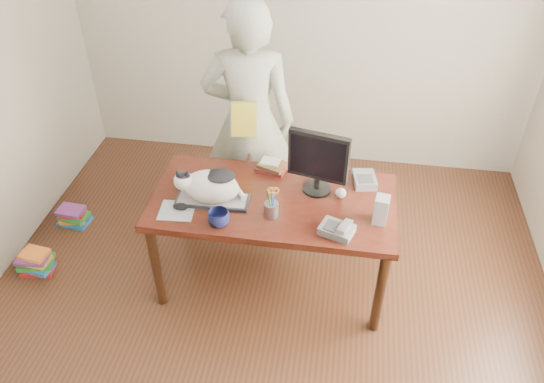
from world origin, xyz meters
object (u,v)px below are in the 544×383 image
(coffee_mug, at_px, (219,218))
(book_pile_b, at_px, (73,216))
(phone, at_px, (338,229))
(book_pile_a, at_px, (36,262))
(desk, at_px, (275,208))
(keyboard, at_px, (213,200))
(cat, at_px, (209,185))
(person, at_px, (249,122))
(speaker, at_px, (381,210))
(book_stack, at_px, (272,166))
(mouse, at_px, (180,206))
(pen_cup, at_px, (271,208))
(baseball, at_px, (341,193))
(calculator, at_px, (365,179))
(monitor, at_px, (318,160))

(coffee_mug, bearing_deg, book_pile_b, 155.45)
(phone, height_order, book_pile_a, phone)
(desk, relative_size, keyboard, 3.35)
(phone, bearing_deg, cat, -172.51)
(person, relative_size, book_pile_b, 7.20)
(phone, bearing_deg, desk, 160.71)
(desk, relative_size, coffee_mug, 11.95)
(speaker, height_order, book_stack, speaker)
(mouse, bearing_deg, book_pile_b, 150.20)
(pen_cup, bearing_deg, book_pile_b, 163.31)
(desk, bearing_deg, phone, -38.47)
(person, bearing_deg, book_stack, 117.20)
(keyboard, height_order, cat, cat)
(pen_cup, xyz_separation_m, baseball, (0.42, 0.26, -0.03))
(mouse, distance_m, calculator, 1.24)
(phone, distance_m, calculator, 0.55)
(book_stack, relative_size, person, 0.12)
(keyboard, distance_m, book_pile_a, 1.53)
(desk, height_order, monitor, monitor)
(pen_cup, height_order, phone, pen_cup)
(monitor, bearing_deg, speaker, -17.69)
(mouse, xyz_separation_m, baseball, (1.00, 0.28, 0.01))
(baseball, relative_size, book_stack, 0.30)
(person, bearing_deg, monitor, 130.22)
(keyboard, xyz_separation_m, monitor, (0.65, 0.22, 0.24))
(speaker, bearing_deg, keyboard, -172.94)
(pen_cup, distance_m, person, 0.87)
(keyboard, xyz_separation_m, calculator, (0.97, 0.36, 0.01))
(desk, bearing_deg, person, 116.29)
(book_stack, bearing_deg, pen_cup, -66.04)
(desk, distance_m, keyboard, 0.45)
(pen_cup, distance_m, book_stack, 0.49)
(desk, distance_m, monitor, 0.49)
(cat, distance_m, book_pile_b, 1.61)
(pen_cup, height_order, book_pile_b, pen_cup)
(phone, distance_m, speaker, 0.30)
(keyboard, distance_m, coffee_mug, 0.24)
(monitor, xyz_separation_m, phone, (0.16, -0.39, -0.22))
(desk, xyz_separation_m, speaker, (0.69, -0.20, 0.24))
(pen_cup, xyz_separation_m, phone, (0.42, -0.10, -0.03))
(book_pile_a, bearing_deg, desk, 9.03)
(baseball, xyz_separation_m, book_pile_b, (-2.15, 0.26, -0.71))
(calculator, xyz_separation_m, book_pile_a, (-2.34, -0.47, -0.69))
(phone, distance_m, book_pile_a, 2.29)
(person, bearing_deg, calculator, 149.96)
(pen_cup, xyz_separation_m, speaker, (0.67, 0.05, 0.03))
(monitor, bearing_deg, book_stack, 163.26)
(desk, distance_m, coffee_mug, 0.52)
(desk, distance_m, person, 0.71)
(pen_cup, bearing_deg, cat, 169.48)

